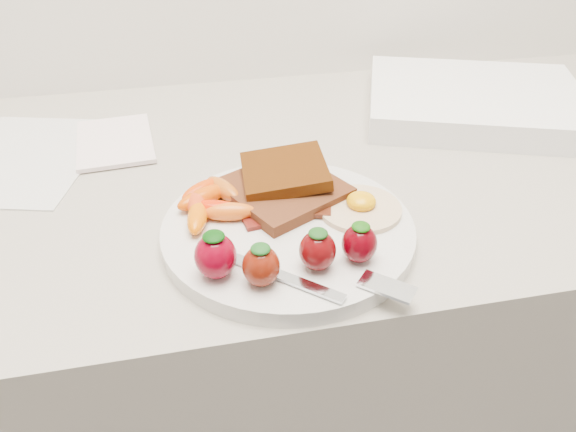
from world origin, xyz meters
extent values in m
cube|color=gray|center=(0.00, 1.70, 0.45)|extent=(2.00, 0.60, 0.90)
cylinder|color=silver|center=(0.01, 1.54, 0.91)|extent=(0.27, 0.27, 0.02)
cube|color=#451D10|center=(0.01, 1.60, 0.93)|extent=(0.16, 0.16, 0.01)
cube|color=black|center=(0.02, 1.61, 0.94)|extent=(0.10, 0.10, 0.02)
cylinder|color=#F6E6CE|center=(0.09, 1.55, 0.92)|extent=(0.10, 0.10, 0.01)
ellipsoid|color=#EA9C03|center=(0.09, 1.55, 0.93)|extent=(0.04, 0.04, 0.02)
cube|color=#340405|center=(0.00, 1.55, 0.92)|extent=(0.08, 0.03, 0.00)
cube|color=black|center=(0.02, 1.56, 0.92)|extent=(0.08, 0.04, 0.00)
cube|color=#4A0704|center=(0.01, 1.57, 0.92)|extent=(0.08, 0.05, 0.00)
ellipsoid|color=#D34A01|center=(-0.08, 1.59, 0.93)|extent=(0.07, 0.05, 0.02)
ellipsoid|color=red|center=(-0.06, 1.57, 0.93)|extent=(0.07, 0.04, 0.02)
ellipsoid|color=#E86400|center=(-0.08, 1.56, 0.93)|extent=(0.03, 0.06, 0.02)
ellipsoid|color=#BA5312|center=(-0.05, 1.61, 0.93)|extent=(0.05, 0.06, 0.02)
ellipsoid|color=#E03D03|center=(-0.08, 1.61, 0.93)|extent=(0.06, 0.05, 0.02)
ellipsoid|color=#E25D13|center=(-0.05, 1.56, 0.93)|extent=(0.06, 0.03, 0.02)
ellipsoid|color=#E14115|center=(-0.08, 1.58, 0.93)|extent=(0.02, 0.06, 0.02)
ellipsoid|color=maroon|center=(-0.07, 1.47, 0.94)|extent=(0.04, 0.04, 0.04)
ellipsoid|color=#063606|center=(-0.07, 1.47, 0.96)|extent=(0.02, 0.02, 0.01)
ellipsoid|color=#641507|center=(-0.03, 1.45, 0.94)|extent=(0.04, 0.04, 0.04)
ellipsoid|color=#144A16|center=(-0.03, 1.45, 0.96)|extent=(0.02, 0.02, 0.01)
ellipsoid|color=#500407|center=(0.02, 1.46, 0.94)|extent=(0.04, 0.04, 0.04)
ellipsoid|color=#154313|center=(0.02, 1.46, 0.96)|extent=(0.02, 0.02, 0.01)
ellipsoid|color=#4D0007|center=(0.06, 1.47, 0.94)|extent=(0.03, 0.03, 0.04)
ellipsoid|color=#144C0A|center=(0.06, 1.47, 0.96)|extent=(0.02, 0.02, 0.01)
cube|color=silver|center=(-0.01, 1.45, 0.92)|extent=(0.10, 0.09, 0.00)
cube|color=white|center=(0.08, 1.42, 0.92)|extent=(0.05, 0.05, 0.00)
cube|color=silver|center=(-0.30, 1.78, 0.90)|extent=(0.24, 0.28, 0.00)
cube|color=white|center=(-0.18, 1.80, 0.91)|extent=(0.11, 0.15, 0.01)
cube|color=white|center=(0.35, 1.79, 0.92)|extent=(0.38, 0.34, 0.04)
camera|label=1|loc=(-0.09, 1.06, 1.27)|focal=35.00mm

